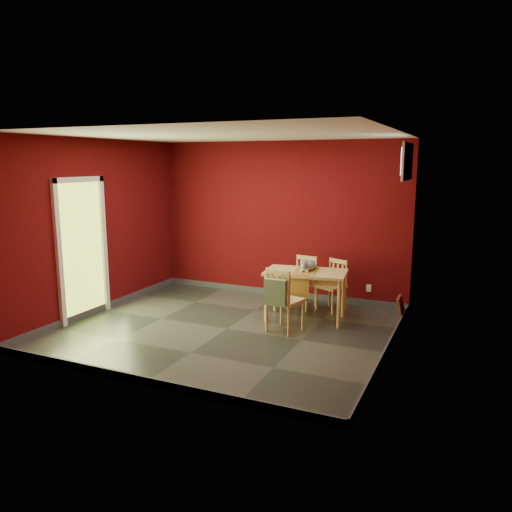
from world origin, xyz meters
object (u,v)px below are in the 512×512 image
at_px(dining_table, 306,277).
at_px(cat, 308,263).
at_px(chair_far_right, 333,284).
at_px(tote_bag, 276,292).
at_px(chair_near, 283,299).
at_px(chair_far_left, 303,282).
at_px(picture_frame, 401,308).

height_order(dining_table, cat, cat).
bearing_deg(chair_far_right, tote_bag, -104.00).
bearing_deg(tote_bag, chair_near, 81.94).
bearing_deg(cat, chair_far_right, 80.84).
relative_size(chair_far_left, tote_bag, 1.95).
xyz_separation_m(cat, picture_frame, (1.30, 0.55, -0.68)).
relative_size(tote_bag, cat, 1.00).
xyz_separation_m(chair_far_left, cat, (0.25, -0.52, 0.42)).
relative_size(chair_far_left, picture_frame, 2.44).
bearing_deg(tote_bag, dining_table, 81.09).
distance_m(chair_far_left, cat, 0.72).
bearing_deg(cat, dining_table, -93.49).
bearing_deg(chair_far_left, dining_table, -67.70).
relative_size(cat, picture_frame, 1.26).
bearing_deg(chair_far_right, picture_frame, -2.29).
relative_size(tote_bag, picture_frame, 1.25).
height_order(cat, picture_frame, cat).
bearing_deg(chair_far_left, tote_bag, -85.99).
xyz_separation_m(chair_far_right, chair_near, (-0.35, -1.30, 0.05)).
distance_m(chair_far_left, tote_bag, 1.46).
distance_m(dining_table, cat, 0.21).
distance_m(chair_near, tote_bag, 0.26).
xyz_separation_m(chair_near, picture_frame, (1.42, 1.26, -0.30)).
xyz_separation_m(dining_table, chair_far_left, (-0.24, 0.58, -0.22)).
bearing_deg(cat, tote_bag, -87.55).
relative_size(chair_far_left, chair_far_right, 1.03).
bearing_deg(picture_frame, tote_bag, -134.59).
relative_size(chair_far_right, picture_frame, 2.36).
bearing_deg(chair_far_right, dining_table, -110.44).
height_order(chair_far_left, chair_near, chair_near).
bearing_deg(picture_frame, chair_near, -138.52).
height_order(chair_far_left, tote_bag, tote_bag).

